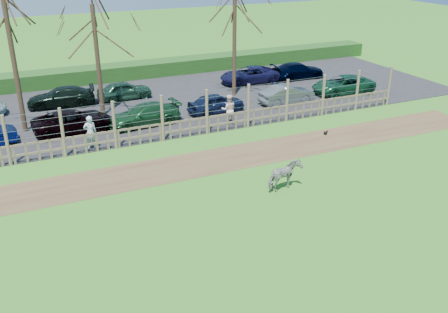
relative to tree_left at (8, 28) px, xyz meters
name	(u,v)px	position (x,y,z in m)	size (l,w,h in m)	color
ground	(227,209)	(6.50, -12.50, -5.62)	(120.00, 120.00, 0.00)	#579633
dirt_strip	(187,166)	(6.50, -8.00, -5.61)	(34.00, 2.80, 0.01)	brown
asphalt	(131,106)	(6.50, 2.00, -5.60)	(44.00, 13.00, 0.04)	#232326
hedge	(107,73)	(6.50, 9.00, -5.07)	(46.00, 2.00, 1.10)	#1E4716
fence	(163,127)	(6.50, -4.50, -4.81)	(30.16, 0.16, 2.50)	brown
tree_left	(8,28)	(0.00, 0.00, 0.00)	(4.80, 4.80, 7.88)	#3D2B1E
tree_mid	(95,34)	(4.50, 1.00, -0.75)	(4.80, 4.80, 6.83)	#3D2B1E
tree_right	(235,16)	(13.50, 1.50, -0.37)	(4.80, 4.80, 7.35)	#3D2B1E
zebra	(284,176)	(9.40, -11.95, -4.97)	(0.69, 1.52, 1.29)	gray
visitor_a	(90,132)	(2.86, -4.04, -4.71)	(0.63, 0.41, 1.72)	silver
visitor_b	(229,109)	(10.70, -3.62, -4.71)	(0.84, 0.65, 1.72)	beige
crow	(326,133)	(14.81, -7.30, -5.51)	(0.27, 0.20, 0.22)	black
car_2	(73,121)	(2.44, -1.20, -4.98)	(1.99, 4.32, 1.20)	black
car_3	(144,115)	(6.28, -1.78, -4.98)	(1.68, 4.13, 1.20)	#1C4C27
car_4	(216,103)	(10.86, -1.50, -4.98)	(1.42, 3.52, 1.20)	#141D3C
car_5	(287,95)	(15.74, -1.68, -4.98)	(1.27, 3.64, 1.20)	slate
car_6	(343,85)	(20.43, -1.27, -4.98)	(1.99, 4.32, 1.20)	#164E2E
car_9	(61,97)	(2.49, 3.77, -4.98)	(1.68, 4.13, 1.20)	black
car_10	(125,90)	(6.50, 3.58, -4.98)	(1.42, 3.52, 1.20)	#214630
car_12	(249,75)	(15.84, 3.76, -4.98)	(1.99, 4.32, 1.20)	#171640
car_13	(298,71)	(19.79, 3.42, -4.98)	(1.68, 4.13, 1.20)	black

